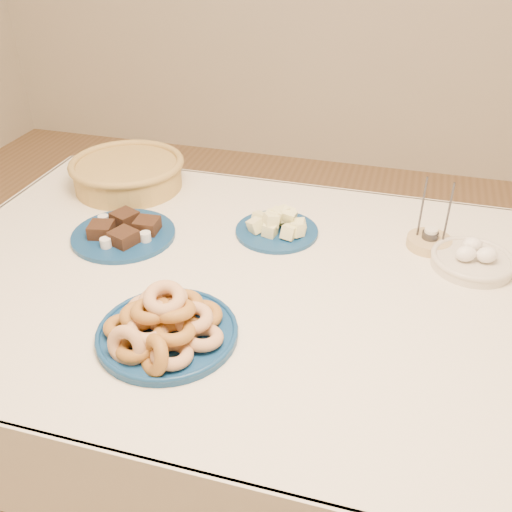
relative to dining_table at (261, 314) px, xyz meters
name	(u,v)px	position (x,y,z in m)	size (l,w,h in m)	color
ground	(260,476)	(0.00, 0.00, -0.64)	(5.00, 5.00, 0.00)	olive
dining_table	(261,314)	(0.00, 0.00, 0.00)	(1.71, 1.11, 0.75)	brown
donut_platter	(165,326)	(-0.14, -0.26, 0.14)	(0.37, 0.37, 0.14)	navy
melon_plate	(278,226)	(-0.02, 0.23, 0.13)	(0.30, 0.30, 0.08)	navy
brownie_plate	(124,232)	(-0.41, 0.09, 0.12)	(0.31, 0.31, 0.05)	navy
wicker_basket	(128,172)	(-0.54, 0.38, 0.16)	(0.39, 0.39, 0.09)	olive
candle_holder	(429,241)	(0.38, 0.27, 0.12)	(0.14, 0.14, 0.19)	tan
egg_bowl	(473,259)	(0.49, 0.20, 0.13)	(0.26, 0.26, 0.07)	beige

